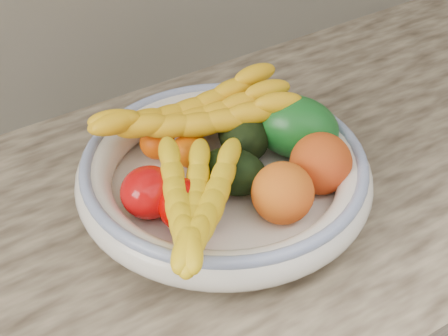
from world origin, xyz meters
TOP-DOWN VIEW (x-y plane):
  - fruit_bowl at (0.00, 1.66)m, footprint 0.39×0.39m
  - clementine_back_left at (-0.04, 1.76)m, footprint 0.05×0.05m
  - clementine_back_right at (0.04, 1.78)m, footprint 0.06×0.06m
  - clementine_back_mid at (-0.01, 1.72)m, footprint 0.06×0.06m
  - tomato_left at (-0.11, 1.67)m, footprint 0.09×0.09m
  - tomato_near_left at (-0.08, 1.62)m, footprint 0.09×0.09m
  - avocado_center at (0.00, 1.64)m, footprint 0.10×0.11m
  - avocado_right at (0.06, 1.71)m, footprint 0.11×0.13m
  - green_mango at (0.12, 1.67)m, footprint 0.16×0.16m
  - peach_front at (0.03, 1.57)m, footprint 0.09×0.09m
  - peach_right at (0.11, 1.59)m, footprint 0.11×0.11m
  - banana_bunch_back at (0.00, 1.74)m, footprint 0.32×0.17m
  - banana_bunch_front at (-0.09, 1.59)m, footprint 0.24×0.28m

SIDE VIEW (x-z plane):
  - fruit_bowl at x=0.00m, z-range 0.91..0.99m
  - clementine_back_left at x=-0.04m, z-range 0.93..0.98m
  - clementine_back_right at x=0.04m, z-range 0.93..0.98m
  - clementine_back_mid at x=-0.01m, z-range 0.93..0.98m
  - tomato_left at x=-0.11m, z-range 0.93..0.99m
  - tomato_near_left at x=-0.08m, z-range 0.93..0.99m
  - avocado_right at x=0.06m, z-range 0.93..1.00m
  - avocado_center at x=0.00m, z-range 0.93..0.99m
  - peach_front at x=0.03m, z-range 0.93..1.01m
  - peach_right at x=0.11m, z-range 0.93..1.01m
  - green_mango at x=0.12m, z-range 0.92..1.03m
  - banana_bunch_front at x=-0.09m, z-range 0.94..1.02m
  - banana_bunch_back at x=0.00m, z-range 0.95..1.03m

